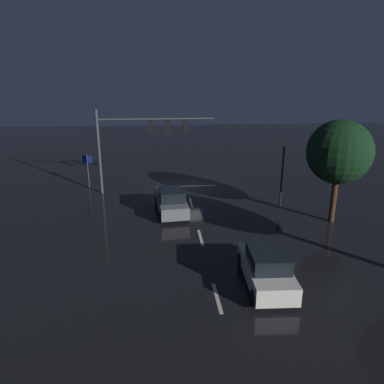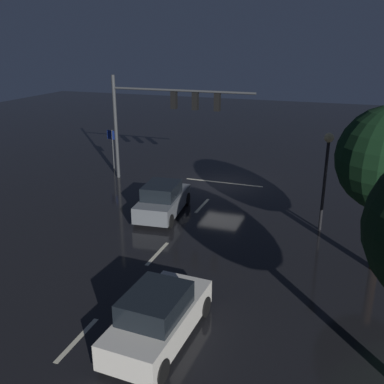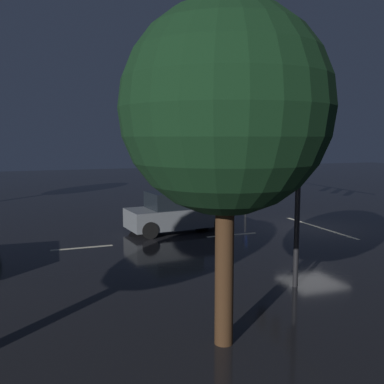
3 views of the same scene
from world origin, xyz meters
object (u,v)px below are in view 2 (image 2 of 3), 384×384
object	(u,v)px
car_approaching	(163,200)
car_distant	(158,317)
route_sign	(112,141)
traffic_signal_assembly	(163,109)
street_lamp_left_kerb	(327,163)

from	to	relation	value
car_approaching	car_distant	distance (m)	10.05
car_approaching	route_sign	xyz separation A→B (m)	(6.61, -6.70, 1.16)
traffic_signal_assembly	street_lamp_left_kerb	xyz separation A→B (m)	(-9.80, 4.25, -1.30)
car_distant	street_lamp_left_kerb	distance (m)	11.05
car_approaching	street_lamp_left_kerb	bearing A→B (deg)	-174.74
traffic_signal_assembly	route_sign	distance (m)	5.59
street_lamp_left_kerb	traffic_signal_assembly	bearing A→B (deg)	-23.44
traffic_signal_assembly	route_sign	size ratio (longest dim) A/B	3.30
street_lamp_left_kerb	route_sign	distance (m)	15.66
car_approaching	car_distant	world-z (taller)	same
traffic_signal_assembly	route_sign	world-z (taller)	traffic_signal_assembly
car_distant	route_sign	world-z (taller)	route_sign
car_distant	street_lamp_left_kerb	xyz separation A→B (m)	(-3.96, -10.00, 2.52)
traffic_signal_assembly	street_lamp_left_kerb	size ratio (longest dim) A/B	1.92
car_distant	street_lamp_left_kerb	world-z (taller)	street_lamp_left_kerb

